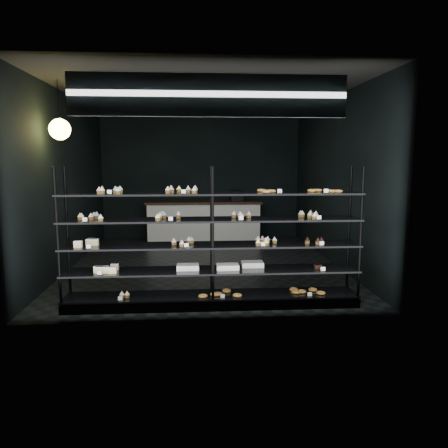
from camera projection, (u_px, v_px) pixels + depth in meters
name	position (u px, v px, depth m)	size (l,w,h in m)	color
room	(204.00, 181.00, 8.21)	(5.01, 6.01, 3.20)	black
display_shelf	(210.00, 261.00, 5.93)	(4.00, 0.50, 1.91)	black
signage	(209.00, 95.00, 5.15)	(3.30, 0.05, 0.50)	#0C0F3C
pendant_lamp	(60.00, 129.00, 6.57)	(0.32, 0.32, 0.89)	black
service_counter	(204.00, 220.00, 10.84)	(2.84, 0.65, 1.23)	silver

